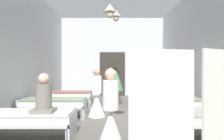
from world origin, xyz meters
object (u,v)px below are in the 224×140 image
object	(u,v)px
bed_left_row_0	(27,118)
nurse_mid_aisle	(110,119)
bed_right_row_1	(171,103)
patient_seated_primary	(43,98)
bed_right_row_0	(197,118)
nurse_near_aisle	(96,99)
potted_plant	(116,82)
bed_right_row_2	(157,95)
bed_left_row_1	(53,103)
bed_left_row_2	(67,95)
privacy_screen	(179,118)

from	to	relation	value
bed_left_row_0	nurse_mid_aisle	xyz separation A→B (m)	(1.72, -0.41, 0.09)
bed_right_row_1	patient_seated_primary	world-z (taller)	patient_seated_primary
bed_right_row_0	nurse_near_aisle	distance (m)	3.07
nurse_near_aisle	potted_plant	world-z (taller)	nurse_near_aisle
bed_right_row_2	nurse_near_aisle	distance (m)	2.84
bed_left_row_0	bed_left_row_1	bearing A→B (deg)	90.00
bed_right_row_1	bed_left_row_2	distance (m)	4.00
bed_right_row_2	nurse_mid_aisle	bearing A→B (deg)	-113.21
bed_left_row_0	privacy_screen	xyz separation A→B (m)	(2.57, -1.70, 0.41)
potted_plant	privacy_screen	size ratio (longest dim) A/B	0.85
nurse_near_aisle	bed_left_row_1	bearing A→B (deg)	-160.52
nurse_mid_aisle	patient_seated_primary	distance (m)	1.45
bed_left_row_2	nurse_near_aisle	bearing A→B (deg)	-53.59
potted_plant	bed_left_row_2	bearing A→B (deg)	-166.67
nurse_near_aisle	privacy_screen	size ratio (longest dim) A/B	0.87
patient_seated_primary	nurse_near_aisle	bearing A→B (deg)	66.63
bed_left_row_0	bed_left_row_2	xyz separation A→B (m)	(0.00, 3.80, 0.00)
bed_left_row_2	potted_plant	world-z (taller)	potted_plant
nurse_mid_aisle	privacy_screen	size ratio (longest dim) A/B	0.87
bed_left_row_2	nurse_near_aisle	size ratio (longest dim) A/B	1.28
bed_right_row_0	privacy_screen	xyz separation A→B (m)	(-0.95, -1.70, 0.41)
nurse_near_aisle	nurse_mid_aisle	distance (m)	2.53
bed_left_row_0	nurse_near_aisle	bearing A→B (deg)	58.53
bed_right_row_0	potted_plant	bearing A→B (deg)	110.58
bed_right_row_0	bed_left_row_2	bearing A→B (deg)	132.84
bed_left_row_1	patient_seated_primary	distance (m)	2.03
bed_right_row_0	bed_left_row_1	bearing A→B (deg)	151.67
bed_right_row_1	bed_left_row_1	bearing A→B (deg)	180.00
nurse_near_aisle	nurse_mid_aisle	bearing A→B (deg)	-68.29
nurse_near_aisle	bed_right_row_2	bearing A→B (deg)	48.97
nurse_mid_aisle	patient_seated_primary	xyz separation A→B (m)	(-1.37, 0.36, 0.34)
bed_left_row_2	potted_plant	xyz separation A→B (m)	(1.93, 0.46, 0.47)
potted_plant	privacy_screen	bearing A→B (deg)	-83.79
privacy_screen	nurse_mid_aisle	bearing A→B (deg)	112.09
bed_right_row_1	potted_plant	size ratio (longest dim) A/B	1.32
bed_right_row_1	potted_plant	distance (m)	2.89
bed_right_row_1	nurse_near_aisle	size ratio (longest dim) A/B	1.28
bed_left_row_1	patient_seated_primary	size ratio (longest dim) A/B	2.37
bed_right_row_1	nurse_near_aisle	distance (m)	2.26
bed_left_row_0	bed_right_row_2	bearing A→B (deg)	47.16
bed_left_row_0	potted_plant	world-z (taller)	potted_plant
bed_left_row_2	patient_seated_primary	xyz separation A→B (m)	(0.35, -3.85, 0.43)
bed_left_row_0	potted_plant	xyz separation A→B (m)	(1.93, 4.26, 0.47)
bed_left_row_0	potted_plant	bearing A→B (deg)	65.65
patient_seated_primary	bed_left_row_0	bearing A→B (deg)	171.11
bed_right_row_1	privacy_screen	bearing A→B (deg)	-104.78
bed_right_row_1	privacy_screen	xyz separation A→B (m)	(-0.95, -3.60, 0.41)
bed_left_row_2	bed_right_row_2	xyz separation A→B (m)	(3.52, 0.00, 0.00)
nurse_near_aisle	patient_seated_primary	size ratio (longest dim) A/B	1.86
bed_right_row_1	patient_seated_primary	distance (m)	3.75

